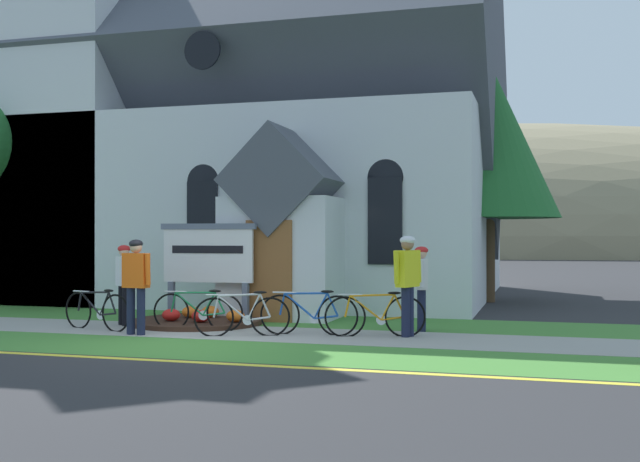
{
  "coord_description": "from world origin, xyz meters",
  "views": [
    {
      "loc": [
        5.68,
        -11.35,
        1.8
      ],
      "look_at": [
        1.6,
        2.69,
        1.87
      ],
      "focal_mm": 43.11,
      "sensor_mm": 36.0,
      "label": 1
    }
  ],
  "objects_px": {
    "bicycle_black": "(309,314)",
    "cyclist_in_blue_jersey": "(136,279)",
    "cyclist_in_yellow_jersey": "(408,277)",
    "roadside_conifer": "(489,140)",
    "cyclist_in_green_jersey": "(124,279)",
    "bicycle_blue": "(376,315)",
    "bicycle_silver": "(97,310)",
    "cyclist_in_white_jersey": "(421,282)",
    "church_sign": "(208,257)",
    "bicycle_red": "(198,311)",
    "bicycle_yellow": "(242,315)"
  },
  "relations": [
    {
      "from": "church_sign",
      "to": "bicycle_silver",
      "type": "bearing_deg",
      "value": -126.9
    },
    {
      "from": "bicycle_red",
      "to": "bicycle_yellow",
      "type": "bearing_deg",
      "value": -25.58
    },
    {
      "from": "roadside_conifer",
      "to": "bicycle_red",
      "type": "bearing_deg",
      "value": -121.94
    },
    {
      "from": "bicycle_blue",
      "to": "bicycle_black",
      "type": "distance_m",
      "value": 1.2
    },
    {
      "from": "cyclist_in_blue_jersey",
      "to": "cyclist_in_green_jersey",
      "type": "distance_m",
      "value": 1.54
    },
    {
      "from": "bicycle_black",
      "to": "cyclist_in_yellow_jersey",
      "type": "relative_size",
      "value": 1.01
    },
    {
      "from": "bicycle_black",
      "to": "cyclist_in_blue_jersey",
      "type": "distance_m",
      "value": 3.17
    },
    {
      "from": "bicycle_red",
      "to": "bicycle_blue",
      "type": "distance_m",
      "value": 3.38
    },
    {
      "from": "bicycle_red",
      "to": "bicycle_blue",
      "type": "xyz_separation_m",
      "value": [
        3.38,
        0.07,
        0.01
      ]
    },
    {
      "from": "church_sign",
      "to": "cyclist_in_white_jersey",
      "type": "relative_size",
      "value": 1.32
    },
    {
      "from": "bicycle_red",
      "to": "roadside_conifer",
      "type": "xyz_separation_m",
      "value": [
        4.84,
        7.76,
        3.97
      ]
    },
    {
      "from": "bicycle_blue",
      "to": "cyclist_in_green_jersey",
      "type": "height_order",
      "value": "cyclist_in_green_jersey"
    },
    {
      "from": "church_sign",
      "to": "cyclist_in_blue_jersey",
      "type": "bearing_deg",
      "value": -98.01
    },
    {
      "from": "cyclist_in_blue_jersey",
      "to": "roadside_conifer",
      "type": "bearing_deg",
      "value": 57.03
    },
    {
      "from": "bicycle_silver",
      "to": "church_sign",
      "type": "bearing_deg",
      "value": 53.1
    },
    {
      "from": "cyclist_in_yellow_jersey",
      "to": "roadside_conifer",
      "type": "height_order",
      "value": "roadside_conifer"
    },
    {
      "from": "bicycle_black",
      "to": "roadside_conifer",
      "type": "distance_m",
      "value": 9.13
    },
    {
      "from": "bicycle_blue",
      "to": "cyclist_in_blue_jersey",
      "type": "xyz_separation_m",
      "value": [
        -4.17,
        -0.99,
        0.63
      ]
    },
    {
      "from": "cyclist_in_blue_jersey",
      "to": "cyclist_in_green_jersey",
      "type": "height_order",
      "value": "cyclist_in_blue_jersey"
    },
    {
      "from": "bicycle_yellow",
      "to": "bicycle_red",
      "type": "bearing_deg",
      "value": 154.42
    },
    {
      "from": "church_sign",
      "to": "bicycle_blue",
      "type": "bearing_deg",
      "value": -19.59
    },
    {
      "from": "bicycle_yellow",
      "to": "cyclist_in_white_jersey",
      "type": "height_order",
      "value": "cyclist_in_white_jersey"
    },
    {
      "from": "bicycle_red",
      "to": "roadside_conifer",
      "type": "distance_m",
      "value": 9.97
    },
    {
      "from": "church_sign",
      "to": "cyclist_in_yellow_jersey",
      "type": "distance_m",
      "value": 4.58
    },
    {
      "from": "cyclist_in_green_jersey",
      "to": "bicycle_silver",
      "type": "bearing_deg",
      "value": -100.35
    },
    {
      "from": "church_sign",
      "to": "cyclist_in_blue_jersey",
      "type": "relative_size",
      "value": 1.22
    },
    {
      "from": "bicycle_silver",
      "to": "bicycle_yellow",
      "type": "height_order",
      "value": "bicycle_yellow"
    },
    {
      "from": "bicycle_red",
      "to": "bicycle_silver",
      "type": "bearing_deg",
      "value": -166.5
    },
    {
      "from": "bicycle_yellow",
      "to": "cyclist_in_yellow_jersey",
      "type": "height_order",
      "value": "cyclist_in_yellow_jersey"
    },
    {
      "from": "cyclist_in_yellow_jersey",
      "to": "cyclist_in_white_jersey",
      "type": "relative_size",
      "value": 1.13
    },
    {
      "from": "bicycle_blue",
      "to": "cyclist_in_white_jersey",
      "type": "height_order",
      "value": "cyclist_in_white_jersey"
    },
    {
      "from": "bicycle_red",
      "to": "bicycle_black",
      "type": "distance_m",
      "value": 2.19
    },
    {
      "from": "bicycle_blue",
      "to": "church_sign",
      "type": "bearing_deg",
      "value": 160.41
    },
    {
      "from": "bicycle_black",
      "to": "cyclist_in_yellow_jersey",
      "type": "height_order",
      "value": "cyclist_in_yellow_jersey"
    },
    {
      "from": "church_sign",
      "to": "bicycle_silver",
      "type": "distance_m",
      "value": 2.56
    },
    {
      "from": "cyclist_in_blue_jersey",
      "to": "cyclist_in_yellow_jersey",
      "type": "bearing_deg",
      "value": 12.99
    },
    {
      "from": "bicycle_silver",
      "to": "cyclist_in_green_jersey",
      "type": "distance_m",
      "value": 0.94
    },
    {
      "from": "cyclist_in_blue_jersey",
      "to": "cyclist_in_green_jersey",
      "type": "bearing_deg",
      "value": 128.27
    },
    {
      "from": "cyclist_in_white_jersey",
      "to": "cyclist_in_green_jersey",
      "type": "xyz_separation_m",
      "value": [
        -5.78,
        -0.77,
        0.01
      ]
    },
    {
      "from": "bicycle_blue",
      "to": "cyclist_in_yellow_jersey",
      "type": "xyz_separation_m",
      "value": [
        0.55,
        0.1,
        0.68
      ]
    },
    {
      "from": "bicycle_blue",
      "to": "bicycle_silver",
      "type": "distance_m",
      "value": 5.28
    },
    {
      "from": "bicycle_silver",
      "to": "bicycle_black",
      "type": "bearing_deg",
      "value": 5.89
    },
    {
      "from": "cyclist_in_blue_jersey",
      "to": "roadside_conifer",
      "type": "distance_m",
      "value": 10.86
    },
    {
      "from": "church_sign",
      "to": "bicycle_red",
      "type": "bearing_deg",
      "value": -72.37
    },
    {
      "from": "bicycle_blue",
      "to": "bicycle_black",
      "type": "relative_size",
      "value": 0.96
    },
    {
      "from": "cyclist_in_yellow_jersey",
      "to": "cyclist_in_green_jersey",
      "type": "bearing_deg",
      "value": 178.8
    },
    {
      "from": "bicycle_yellow",
      "to": "cyclist_in_green_jersey",
      "type": "bearing_deg",
      "value": 163.89
    },
    {
      "from": "church_sign",
      "to": "bicycle_yellow",
      "type": "distance_m",
      "value": 2.7
    },
    {
      "from": "cyclist_in_blue_jersey",
      "to": "bicycle_black",
      "type": "bearing_deg",
      "value": 16.53
    },
    {
      "from": "cyclist_in_yellow_jersey",
      "to": "bicycle_black",
      "type": "bearing_deg",
      "value": -173.27
    }
  ]
}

